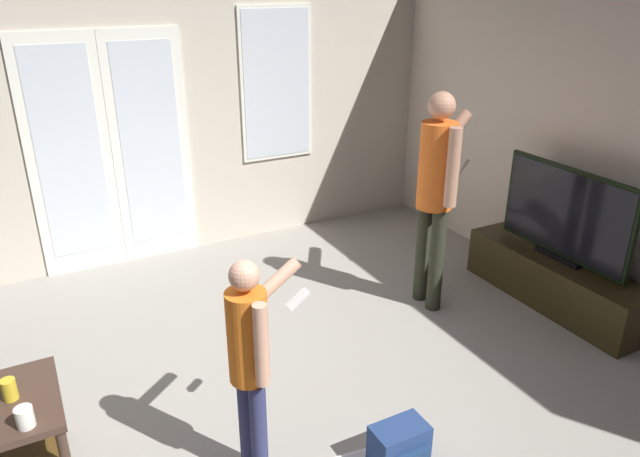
{
  "coord_description": "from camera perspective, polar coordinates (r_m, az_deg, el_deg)",
  "views": [
    {
      "loc": [
        -0.74,
        -2.51,
        2.42
      ],
      "look_at": [
        0.78,
        0.37,
        1.03
      ],
      "focal_mm": 33.1,
      "sensor_mm": 36.0,
      "label": 1
    }
  ],
  "objects": [
    {
      "name": "ground_plane",
      "position": [
        3.57,
        -8.82,
        -20.15
      ],
      "size": [
        6.32,
        5.51,
        0.02
      ],
      "primitive_type": "cube",
      "color": "#9A958D"
    },
    {
      "name": "wall_back_with_doors",
      "position": [
        5.4,
        -19.23,
        10.04
      ],
      "size": [
        6.32,
        0.09,
        2.7
      ],
      "color": "beige",
      "rests_on": "ground_plane"
    },
    {
      "name": "tv_stand",
      "position": [
        5.06,
        21.71,
        -4.76
      ],
      "size": [
        0.41,
        1.54,
        0.39
      ],
      "color": "#302712",
      "rests_on": "ground_plane"
    },
    {
      "name": "flat_screen_tv",
      "position": [
        4.84,
        22.64,
        1.26
      ],
      "size": [
        0.08,
        1.16,
        0.74
      ],
      "color": "black",
      "rests_on": "tv_stand"
    },
    {
      "name": "person_adult",
      "position": [
        4.47,
        11.22,
        4.29
      ],
      "size": [
        0.59,
        0.46,
        1.69
      ],
      "color": "#292C1F",
      "rests_on": "ground_plane"
    },
    {
      "name": "person_child",
      "position": [
        2.93,
        -6.7,
        -11.86
      ],
      "size": [
        0.52,
        0.38,
        1.25
      ],
      "color": "navy",
      "rests_on": "ground_plane"
    },
    {
      "name": "backpack",
      "position": [
        3.38,
        7.73,
        -20.14
      ],
      "size": [
        0.3,
        0.22,
        0.24
      ],
      "color": "navy",
      "rests_on": "ground_plane"
    },
    {
      "name": "cup_near_edge",
      "position": [
        3.44,
        -27.84,
        -13.6
      ],
      "size": [
        0.07,
        0.07,
        0.11
      ],
      "primitive_type": "cylinder",
      "color": "gold",
      "rests_on": "coffee_table"
    },
    {
      "name": "cup_by_laptop",
      "position": [
        3.24,
        -26.65,
        -16.0
      ],
      "size": [
        0.08,
        0.08,
        0.1
      ],
      "primitive_type": "cylinder",
      "color": "white",
      "rests_on": "coffee_table"
    }
  ]
}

